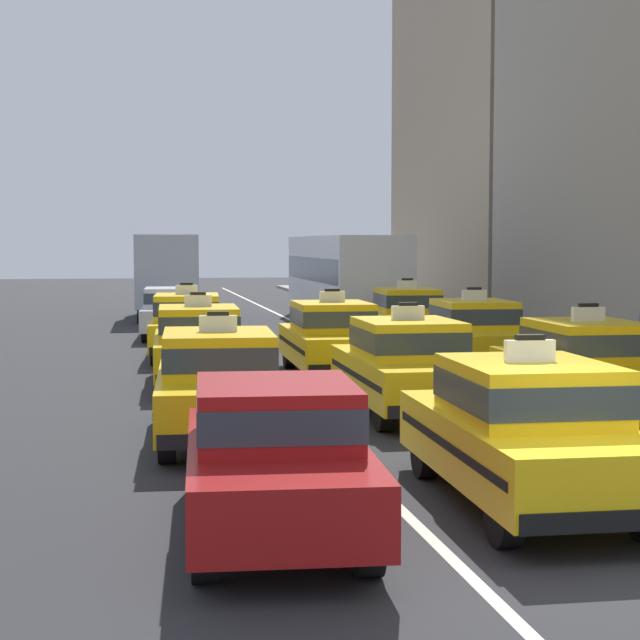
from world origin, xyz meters
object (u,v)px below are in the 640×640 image
Objects in this scene: bus_right_fifth at (344,274)px; taxi_center_nearest at (525,430)px; taxi_center_second at (406,364)px; box_truck_left_sixth at (165,274)px; taxi_center_third at (331,337)px; taxi_right_third at (473,334)px; taxi_left_third at (198,344)px; taxi_left_fourth at (187,325)px; taxi_right_fourth at (406,316)px; taxi_left_second at (218,383)px; taxi_right_second at (585,367)px; sedan_left_nearest at (276,453)px; sedan_left_fifth at (171,311)px.

taxi_center_nearest is at bearing -97.43° from bus_right_fifth.
taxi_center_nearest is 1.01× the size of taxi_center_second.
taxi_center_third is at bearing -80.67° from box_truck_left_sixth.
taxi_center_third is at bearing -177.47° from taxi_right_third.
taxi_left_third is 5.18m from taxi_left_fourth.
taxi_left_fourth is 16.15m from taxi_center_nearest.
taxi_center_third is 7.17m from taxi_right_fourth.
bus_right_fifth is at bearing 73.53° from taxi_left_second.
taxi_center_second is 5.45m from taxi_center_third.
box_truck_left_sixth is at bearing 104.03° from taxi_right_second.
sedan_left_nearest is 3.00m from taxi_center_nearest.
taxi_right_third is at bearing 10.85° from taxi_left_third.
taxi_center_nearest and taxi_right_second have the same top height.
bus_right_fifth reaches higher than taxi_center_second.
sedan_left_fifth is at bearing -143.75° from bus_right_fifth.
bus_right_fifth is (3.47, 26.60, 0.94)m from taxi_center_nearest.
taxi_right_third is (3.10, 5.59, 0.00)m from taxi_center_second.
sedan_left_fifth is 0.63× the size of box_truck_left_sixth.
taxi_right_third is at bearing -32.07° from taxi_left_fourth.
sedan_left_nearest is 0.95× the size of taxi_right_fourth.
taxi_right_fourth reaches higher than sedan_left_nearest.
taxi_left_second is 1.00× the size of taxi_left_fourth.
sedan_left_nearest and sedan_left_fifth have the same top height.
taxi_left_third is 1.00× the size of taxi_center_nearest.
taxi_right_fourth is at bearing -89.59° from bus_right_fifth.
taxi_right_fourth is (0.30, 12.60, 0.00)m from taxi_right_second.
taxi_right_second is at bearing 59.46° from taxi_center_nearest.
sedan_left_nearest is at bearing -90.01° from box_truck_left_sixth.
taxi_right_fourth is at bearing 74.78° from taxi_center_second.
taxi_left_second is 1.02× the size of taxi_center_second.
taxi_left_second is at bearing 91.50° from sedan_left_nearest.
taxi_left_fourth is 1.02× the size of taxi_right_second.
sedan_left_nearest is 0.94× the size of taxi_left_fourth.
taxi_center_second is 20.53m from bus_right_fifth.
taxi_right_fourth is at bearing 61.33° from taxi_center_third.
taxi_center_nearest is 26.85m from bus_right_fifth.
taxi_center_nearest is at bearing -90.43° from taxi_center_third.
taxi_right_fourth is at bearing 18.80° from taxi_left_fourth.
taxi_center_second reaches higher than sedan_left_fifth.
taxi_right_second is (3.14, -6.31, 0.00)m from taxi_center_third.
taxi_left_third is 0.66× the size of box_truck_left_sixth.
taxi_left_fourth is 1.01× the size of taxi_center_nearest.
taxi_left_second is 5.46m from taxi_center_nearest.
taxi_left_second is (-0.14, 5.17, 0.03)m from sedan_left_nearest.
taxi_center_nearest is 0.41× the size of bus_right_fifth.
taxi_center_nearest is 6.35m from taxi_center_second.
taxi_right_third is at bearing 60.99° from taxi_center_second.
taxi_right_third is (6.35, -18.15, -0.90)m from box_truck_left_sixth.
taxi_left_fourth is (0.17, 11.37, 0.00)m from taxi_left_second.
box_truck_left_sixth is at bearing 151.46° from bus_right_fifth.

